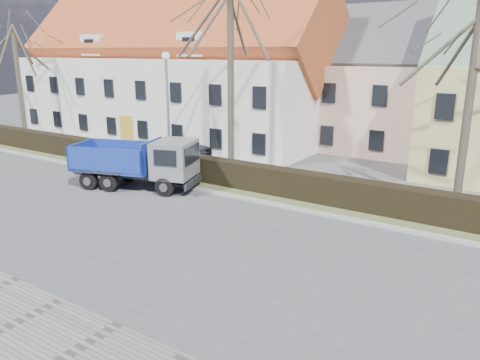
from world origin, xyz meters
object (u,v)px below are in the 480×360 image
Objects in this scene: streetlight at (168,112)px; dump_truck at (131,162)px; cart_frame at (165,182)px; parked_car_a at (193,145)px.

dump_truck is at bearing -78.12° from streetlight.
cart_frame is at bearing -52.77° from streetlight.
streetlight reaches higher than parked_car_a.
dump_truck is at bearing -150.85° from cart_frame.
streetlight is (-0.80, 3.81, 2.08)m from dump_truck.
dump_truck is 10.14× the size of cart_frame.
dump_truck is 4.42m from streetlight.
streetlight is at bearing 83.98° from dump_truck.
streetlight is at bearing 127.23° from cart_frame.
cart_frame is at bearing -135.73° from parked_car_a.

